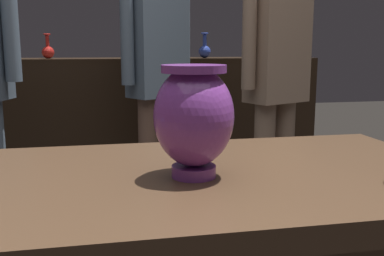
{
  "coord_description": "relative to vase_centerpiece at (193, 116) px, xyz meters",
  "views": [
    {
      "loc": [
        -0.18,
        -0.91,
        1.07
      ],
      "look_at": [
        -0.0,
        -0.02,
        0.9
      ],
      "focal_mm": 41.71,
      "sensor_mm": 36.0,
      "label": 1
    }
  ],
  "objects": [
    {
      "name": "shelf_vase_left",
      "position": [
        -0.52,
        2.19,
        0.11
      ],
      "size": [
        0.08,
        0.08,
        0.16
      ],
      "color": "red",
      "rests_on": "back_display_shelf"
    },
    {
      "name": "vase_centerpiece",
      "position": [
        0.0,
        0.0,
        0.0
      ],
      "size": [
        0.16,
        0.16,
        0.23
      ],
      "color": "#7A388E",
      "rests_on": "display_plinth"
    },
    {
      "name": "visitor_near_right",
      "position": [
        0.72,
        1.33,
        0.0
      ],
      "size": [
        0.43,
        0.3,
        1.58
      ],
      "rotation": [
        0.0,
        0.0,
        3.57
      ],
      "color": "#846B56",
      "rests_on": "ground_plane"
    },
    {
      "name": "shelf_vase_center",
      "position": [
        0.0,
        2.24,
        0.13
      ],
      "size": [
        0.07,
        0.07,
        0.12
      ],
      "color": "silver",
      "rests_on": "back_display_shelf"
    },
    {
      "name": "back_display_shelf",
      "position": [
        0.0,
        2.23,
        -0.43
      ],
      "size": [
        2.6,
        0.4,
        0.99
      ],
      "color": "black",
      "rests_on": "ground_plane"
    },
    {
      "name": "visitor_center_back",
      "position": [
        0.13,
        1.62,
        0.01
      ],
      "size": [
        0.41,
        0.32,
        1.6
      ],
      "rotation": [
        0.0,
        0.0,
        3.69
      ],
      "color": "brown",
      "rests_on": "ground_plane"
    },
    {
      "name": "shelf_vase_far_right",
      "position": [
        1.04,
        2.17,
        0.12
      ],
      "size": [
        0.1,
        0.1,
        0.17
      ],
      "color": "#2D429E",
      "rests_on": "back_display_shelf"
    },
    {
      "name": "shelf_vase_right",
      "position": [
        0.52,
        2.16,
        0.12
      ],
      "size": [
        0.08,
        0.08,
        0.17
      ],
      "color": "#2D429E",
      "rests_on": "back_display_shelf"
    }
  ]
}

